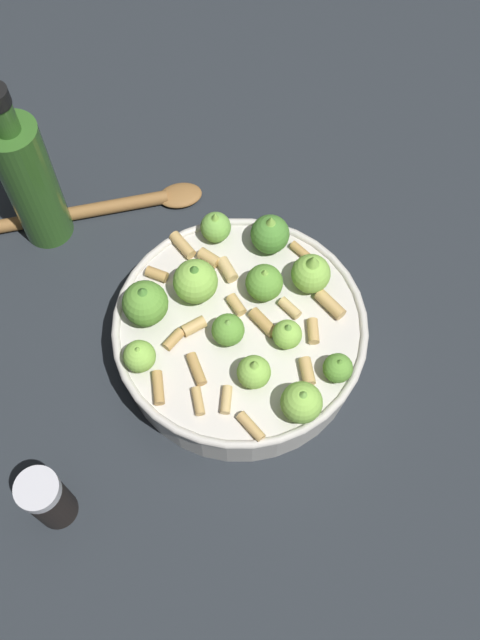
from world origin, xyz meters
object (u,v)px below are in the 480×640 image
cooking_pan (240,331)px  pepper_shaker (48,499)px  wooden_spoon (110,207)px  olive_oil_bottle (30,180)px

cooking_pan → pepper_shaker: 0.25m
cooking_pan → wooden_spoon: cooking_pan is taller
cooking_pan → pepper_shaker: cooking_pan is taller
cooking_pan → pepper_shaker: (0.24, -0.02, 0.00)m
wooden_spoon → olive_oil_bottle: bearing=-30.0°
pepper_shaker → wooden_spoon: size_ratio=0.41×
pepper_shaker → olive_oil_bottle: olive_oil_bottle is taller
olive_oil_bottle → pepper_shaker: bearing=48.1°
cooking_pan → olive_oil_bottle: olive_oil_bottle is taller
cooking_pan → olive_oil_bottle: (0.02, -0.27, 0.05)m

